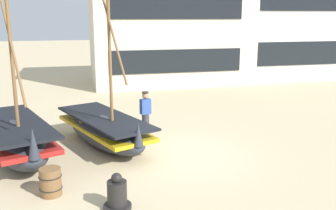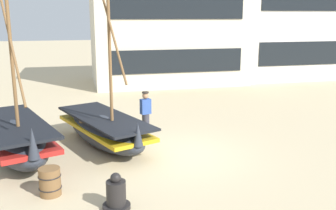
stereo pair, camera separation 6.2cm
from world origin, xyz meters
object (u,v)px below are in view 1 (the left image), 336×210
Objects in this scene: capstan_winch at (117,195)px; wooden_barrel at (51,182)px; fishing_boat_near_left at (105,129)px; fisherman_by_hull at (146,115)px; harbor_building_annex at (300,25)px; harbor_building_main at (165,32)px; fishing_boat_centre_large at (15,139)px.

capstan_winch is 1.84m from wooden_barrel.
fishing_boat_near_left is 1.63m from fisherman_by_hull.
harbor_building_annex is at bearing 39.72° from fishing_boat_near_left.
fisherman_by_hull is 1.93× the size of capstan_winch.
fishing_boat_near_left is 13.35m from harbor_building_main.
wooden_barrel is at bearing -128.13° from fisherman_by_hull.
fishing_boat_near_left is 0.54× the size of harbor_building_annex.
fishing_boat_near_left is 8.72× the size of wooden_barrel.
capstan_winch is (2.63, -3.82, -0.33)m from fishing_boat_centre_large.
capstan_winch is (-1.61, -5.03, -0.50)m from fisherman_by_hull.
harbor_building_annex is at bearing 48.21° from capstan_winch.
capstan_winch is 22.94m from harbor_building_annex.
wooden_barrel is 17.07m from harbor_building_main.
fishing_boat_near_left is at bearing -112.53° from harbor_building_main.
harbor_building_main is at bearing 66.81° from wooden_barrel.
harbor_building_annex is (10.01, 0.40, 0.37)m from harbor_building_main.
harbor_building_annex is (17.76, 13.11, 2.94)m from fishing_boat_centre_large.
fishing_boat_near_left is at bearing -158.80° from fisherman_by_hull.
harbor_building_main reaches higher than fishing_boat_near_left.
wooden_barrel is (1.13, -2.75, -0.32)m from fishing_boat_centre_large.
fishing_boat_near_left is at bearing 64.51° from wooden_barrel.
harbor_building_main is (5.12, 16.53, 2.91)m from capstan_winch.
fisherman_by_hull is at bearing 72.26° from capstan_winch.
capstan_winch is at bearing -107.74° from fisherman_by_hull.
wooden_barrel is at bearing -113.19° from harbor_building_main.
fisherman_by_hull is at bearing -138.66° from harbor_building_annex.
fishing_boat_centre_large is 8.26× the size of wooden_barrel.
capstan_winch is 0.08× the size of harbor_building_annex.
harbor_building_main is (3.51, 11.50, 2.41)m from fisherman_by_hull.
capstan_winch is at bearing -131.79° from harbor_building_annex.
fishing_boat_centre_large is 3.43× the size of fisherman_by_hull.
fishing_boat_near_left is 3.62× the size of fisherman_by_hull.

